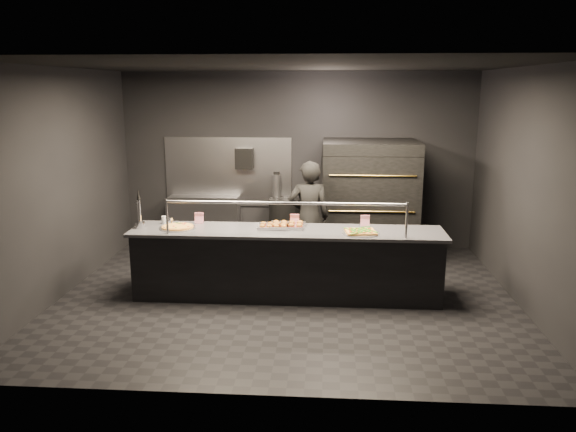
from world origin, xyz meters
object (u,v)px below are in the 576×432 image
object	(u,v)px
towel_dispenser	(244,159)
prep_shelf	(205,221)
round_pizza	(178,227)
slider_tray_b	(288,225)
fire_extinguisher	(277,187)
slider_tray_a	(274,226)
pizza_oven	(369,199)
trash_bin	(284,224)
worker	(309,217)
service_counter	(287,263)
square_pizza	(360,232)
beer_tap	(140,217)

from	to	relation	value
towel_dispenser	prep_shelf	bearing A→B (deg)	-174.29
towel_dispenser	round_pizza	xyz separation A→B (m)	(-0.55, -2.40, -0.61)
slider_tray_b	prep_shelf	bearing A→B (deg)	126.40
fire_extinguisher	slider_tray_a	size ratio (longest dim) A/B	1.15
slider_tray_a	slider_tray_b	world-z (taller)	slider_tray_b
pizza_oven	round_pizza	world-z (taller)	pizza_oven
fire_extinguisher	trash_bin	distance (m)	0.66
fire_extinguisher	worker	size ratio (longest dim) A/B	0.30
trash_bin	service_counter	bearing A→B (deg)	-84.85
service_counter	square_pizza	distance (m)	1.07
service_counter	towel_dispenser	bearing A→B (deg)	110.63
slider_tray_a	slider_tray_b	distance (m)	0.19
service_counter	slider_tray_a	xyz separation A→B (m)	(-0.18, 0.09, 0.48)
fire_extinguisher	slider_tray_b	bearing A→B (deg)	-81.16
prep_shelf	fire_extinguisher	world-z (taller)	fire_extinguisher
service_counter	pizza_oven	size ratio (longest dim) A/B	2.15
prep_shelf	worker	bearing A→B (deg)	-34.24
slider_tray_b	square_pizza	size ratio (longest dim) A/B	1.11
service_counter	round_pizza	distance (m)	1.52
beer_tap	trash_bin	bearing A→B (deg)	52.07
round_pizza	square_pizza	world-z (taller)	square_pizza
service_counter	slider_tray_b	world-z (taller)	service_counter
towel_dispenser	slider_tray_a	size ratio (longest dim) A/B	0.80
prep_shelf	towel_dispenser	distance (m)	1.31
round_pizza	trash_bin	distance (m)	2.60
towel_dispenser	slider_tray_a	world-z (taller)	towel_dispenser
round_pizza	square_pizza	xyz separation A→B (m)	(2.40, -0.11, 0.00)
beer_tap	square_pizza	distance (m)	2.91
pizza_oven	prep_shelf	size ratio (longest dim) A/B	1.59
slider_tray_b	towel_dispenser	bearing A→B (deg)	111.88
pizza_oven	towel_dispenser	bearing A→B (deg)	166.86
towel_dispenser	square_pizza	distance (m)	3.17
trash_bin	worker	size ratio (longest dim) A/B	0.52
pizza_oven	square_pizza	size ratio (longest dim) A/B	4.03
pizza_oven	slider_tray_a	world-z (taller)	pizza_oven
pizza_oven	square_pizza	world-z (taller)	pizza_oven
slider_tray_b	trash_bin	bearing A→B (deg)	95.51
towel_dispenser	beer_tap	xyz separation A→B (m)	(-1.05, -2.42, -0.48)
prep_shelf	trash_bin	bearing A→B (deg)	-4.09
worker	slider_tray_b	bearing A→B (deg)	68.17
pizza_oven	worker	size ratio (longest dim) A/B	1.13
pizza_oven	beer_tap	xyz separation A→B (m)	(-3.15, -1.93, 0.10)
fire_extinguisher	service_counter	bearing A→B (deg)	-81.70
prep_shelf	fire_extinguisher	distance (m)	1.39
prep_shelf	round_pizza	xyz separation A→B (m)	(0.15, -2.33, 0.49)
pizza_oven	slider_tray_a	bearing A→B (deg)	-127.36
towel_dispenser	slider_tray_a	bearing A→B (deg)	-72.70
slider_tray_b	worker	bearing A→B (deg)	74.52
fire_extinguisher	trash_bin	bearing A→B (deg)	-50.19
fire_extinguisher	slider_tray_b	distance (m)	2.28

